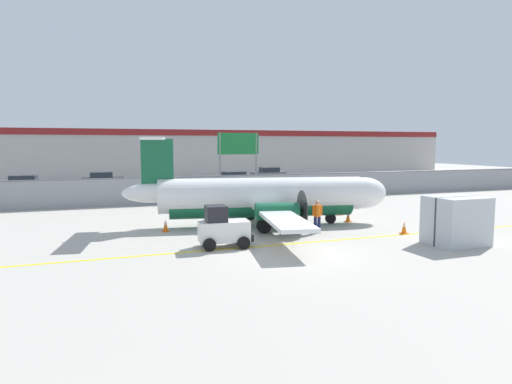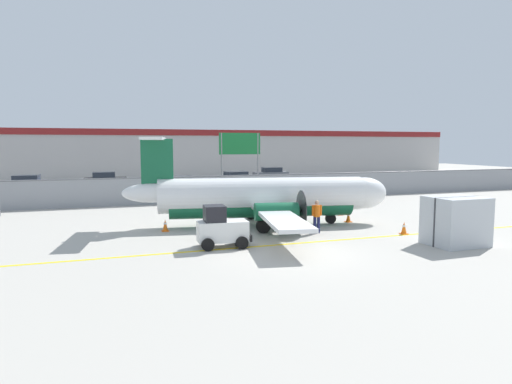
% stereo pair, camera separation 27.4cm
% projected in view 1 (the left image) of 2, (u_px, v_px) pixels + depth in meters
% --- Properties ---
extents(ground_plane, '(140.00, 140.00, 0.01)m').
position_uv_depth(ground_plane, '(278.00, 245.00, 20.73)').
color(ground_plane, '#ADA89E').
extents(perimeter_fence, '(98.00, 0.10, 2.10)m').
position_uv_depth(perimeter_fence, '(199.00, 188.00, 35.58)').
color(perimeter_fence, gray).
rests_on(perimeter_fence, ground).
extents(parking_lot_strip, '(98.00, 17.00, 0.12)m').
position_uv_depth(parking_lot_strip, '(174.00, 188.00, 46.45)').
color(parking_lot_strip, '#38383A').
rests_on(parking_lot_strip, ground).
extents(background_building, '(91.00, 8.10, 6.50)m').
position_uv_depth(background_building, '(151.00, 153.00, 63.41)').
color(background_building, '#BCB7B2').
rests_on(background_building, ground).
extents(commuter_airplane, '(14.92, 16.03, 4.92)m').
position_uv_depth(commuter_airplane, '(267.00, 197.00, 25.54)').
color(commuter_airplane, white).
rests_on(commuter_airplane, ground).
extents(baggage_tug, '(2.41, 1.54, 1.88)m').
position_uv_depth(baggage_tug, '(223.00, 228.00, 20.17)').
color(baggage_tug, silver).
rests_on(baggage_tug, ground).
extents(ground_crew_worker, '(0.55, 0.38, 1.70)m').
position_uv_depth(ground_crew_worker, '(317.00, 215.00, 23.43)').
color(ground_crew_worker, '#191E4C').
rests_on(ground_crew_worker, ground).
extents(cargo_container, '(2.44, 2.03, 2.20)m').
position_uv_depth(cargo_container, '(456.00, 221.00, 20.71)').
color(cargo_container, '#B7BCC1').
rests_on(cargo_container, ground).
extents(traffic_cone_near_left, '(0.36, 0.36, 0.64)m').
position_uv_depth(traffic_cone_near_left, '(339.00, 210.00, 29.43)').
color(traffic_cone_near_left, orange).
rests_on(traffic_cone_near_left, ground).
extents(traffic_cone_near_right, '(0.36, 0.36, 0.64)m').
position_uv_depth(traffic_cone_near_right, '(404.00, 228.00, 23.26)').
color(traffic_cone_near_right, orange).
rests_on(traffic_cone_near_right, ground).
extents(traffic_cone_far_left, '(0.36, 0.36, 0.64)m').
position_uv_depth(traffic_cone_far_left, '(348.00, 217.00, 26.80)').
color(traffic_cone_far_left, orange).
rests_on(traffic_cone_far_left, ground).
extents(traffic_cone_far_right, '(0.36, 0.36, 0.64)m').
position_uv_depth(traffic_cone_far_right, '(166.00, 226.00, 23.87)').
color(traffic_cone_far_right, orange).
rests_on(traffic_cone_far_right, ground).
extents(parked_car_0, '(4.33, 2.29, 1.58)m').
position_uv_depth(parked_car_0, '(22.00, 184.00, 42.22)').
color(parked_car_0, navy).
rests_on(parked_car_0, parking_lot_strip).
extents(parked_car_1, '(4.24, 2.08, 1.58)m').
position_uv_depth(parked_car_1, '(103.00, 180.00, 46.99)').
color(parked_car_1, black).
rests_on(parked_car_1, parking_lot_strip).
extents(parked_car_2, '(4.28, 2.16, 1.58)m').
position_uv_depth(parked_car_2, '(177.00, 185.00, 41.01)').
color(parked_car_2, slate).
rests_on(parked_car_2, parking_lot_strip).
extents(parked_car_3, '(4.39, 2.43, 1.58)m').
position_uv_depth(parked_car_3, '(235.00, 179.00, 47.92)').
color(parked_car_3, gray).
rests_on(parked_car_3, parking_lot_strip).
extents(parked_car_4, '(4.27, 2.14, 1.58)m').
position_uv_depth(parked_car_4, '(268.00, 174.00, 56.42)').
color(parked_car_4, slate).
rests_on(parked_car_4, parking_lot_strip).
extents(highway_sign, '(3.60, 0.14, 5.50)m').
position_uv_depth(highway_sign, '(238.00, 149.00, 38.35)').
color(highway_sign, slate).
rests_on(highway_sign, ground).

